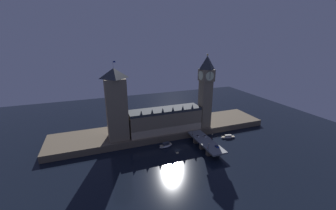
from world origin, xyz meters
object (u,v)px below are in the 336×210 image
(clock_tower, at_px, (206,90))
(car_southbound_trail, at_px, (205,136))
(street_lamp_near, at_px, (209,146))
(boat_upstream, at_px, (166,145))
(pedestrian_far_rail, at_px, (193,134))
(street_lamp_far, at_px, (192,132))
(pedestrian_near_rail, at_px, (207,148))
(car_northbound_lead, at_px, (198,136))
(victoria_tower, at_px, (116,104))
(street_lamp_mid, at_px, (212,136))
(pedestrian_mid_walk, at_px, (211,139))
(car_southbound_lead, at_px, (217,146))
(boat_downstream, at_px, (228,137))

(clock_tower, relative_size, car_southbound_trail, 19.06)
(street_lamp_near, height_order, boat_upstream, street_lamp_near)
(pedestrian_far_rail, bearing_deg, street_lamp_far, 148.56)
(pedestrian_near_rail, bearing_deg, boat_upstream, 135.60)
(car_southbound_trail, relative_size, pedestrian_near_rail, 2.14)
(car_northbound_lead, height_order, street_lamp_far, street_lamp_far)
(victoria_tower, bearing_deg, street_lamp_mid, -24.37)
(clock_tower, relative_size, street_lamp_far, 12.49)
(pedestrian_near_rail, xyz_separation_m, street_lamp_far, (-0.40, 27.28, 2.74))
(victoria_tower, height_order, pedestrian_mid_walk, victoria_tower)
(street_lamp_far, bearing_deg, victoria_tower, 162.48)
(car_southbound_trail, distance_m, pedestrian_mid_walk, 7.19)
(car_southbound_lead, distance_m, pedestrian_near_rail, 8.93)
(street_lamp_mid, distance_m, street_lamp_far, 19.44)
(car_northbound_lead, bearing_deg, pedestrian_mid_walk, -45.77)
(car_southbound_lead, distance_m, street_lamp_near, 10.12)
(clock_tower, distance_m, street_lamp_mid, 47.91)
(pedestrian_near_rail, bearing_deg, car_southbound_lead, -1.01)
(pedestrian_mid_walk, relative_size, boat_downstream, 0.11)
(street_lamp_mid, xyz_separation_m, boat_upstream, (-39.30, 13.89, -8.93))
(car_southbound_lead, xyz_separation_m, pedestrian_far_rail, (-8.93, 27.19, 0.26))
(car_southbound_trail, bearing_deg, car_northbound_lead, 156.14)
(street_lamp_near, bearing_deg, car_southbound_lead, 12.14)
(pedestrian_far_rail, xyz_separation_m, boat_downstream, (36.61, -5.29, -6.46))
(pedestrian_near_rail, bearing_deg, street_lamp_far, 90.84)
(clock_tower, height_order, car_southbound_lead, clock_tower)
(car_northbound_lead, height_order, pedestrian_near_rail, pedestrian_near_rail)
(street_lamp_far, bearing_deg, car_southbound_lead, -71.22)
(street_lamp_mid, bearing_deg, car_northbound_lead, 132.50)
(victoria_tower, height_order, street_lamp_near, victoria_tower)
(victoria_tower, bearing_deg, car_northbound_lead, -20.12)
(car_southbound_trail, height_order, boat_downstream, car_southbound_trail)
(pedestrian_far_rail, xyz_separation_m, street_lamp_far, (-0.40, 0.24, 2.81))
(street_lamp_mid, bearing_deg, car_southbound_trail, 114.10)
(street_lamp_mid, relative_size, street_lamp_far, 1.02)
(clock_tower, distance_m, pedestrian_far_rail, 46.67)
(car_southbound_lead, bearing_deg, victoria_tower, 147.23)
(clock_tower, relative_size, boat_downstream, 4.93)
(pedestrian_mid_walk, bearing_deg, street_lamp_near, -128.03)
(pedestrian_mid_walk, xyz_separation_m, pedestrian_far_rail, (-11.90, 13.47, 0.01))
(car_northbound_lead, bearing_deg, car_southbound_trail, -23.86)
(car_southbound_lead, relative_size, car_southbound_trail, 1.01)
(street_lamp_mid, relative_size, boat_upstream, 0.45)
(street_lamp_far, bearing_deg, boat_upstream, -178.21)
(clock_tower, bearing_deg, boat_downstream, -56.59)
(pedestrian_far_rail, bearing_deg, clock_tower, 38.46)
(car_southbound_lead, xyz_separation_m, boat_downstream, (27.68, 21.90, -6.20))
(street_lamp_mid, bearing_deg, victoria_tower, 155.63)
(car_southbound_trail, bearing_deg, boat_upstream, 169.99)
(car_northbound_lead, distance_m, pedestrian_near_rail, 22.93)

